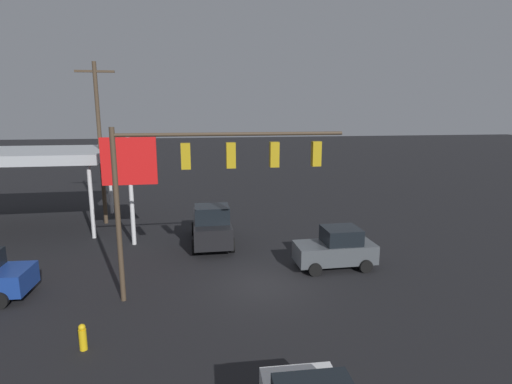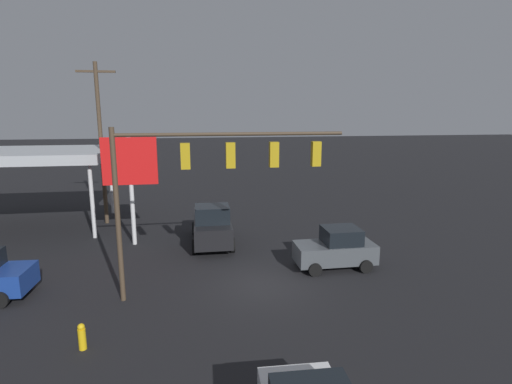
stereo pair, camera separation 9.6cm
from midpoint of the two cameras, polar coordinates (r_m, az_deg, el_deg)
ground_plane at (r=17.89m, az=0.94°, el=-13.04°), size 200.00×200.00×0.00m
traffic_signal_assembly at (r=15.67m, az=-6.49°, el=3.37°), size 8.99×0.43×6.86m
utility_pole at (r=28.01m, az=-21.49°, el=6.80°), size 2.40×0.26×10.48m
gas_station_canopy at (r=29.36m, az=-31.54°, el=4.41°), size 11.54×7.21×5.03m
price_sign at (r=22.92m, az=-17.74°, el=3.56°), size 2.95×0.27×6.05m
pickup_parked at (r=22.74m, az=-6.48°, el=-4.73°), size 2.32×5.23×2.40m
hatchback_crossing at (r=19.74m, az=11.23°, el=-7.91°), size 3.81×1.97×1.97m
fire_hydrant at (r=14.47m, az=-23.70°, el=-18.44°), size 0.24×0.24×0.88m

